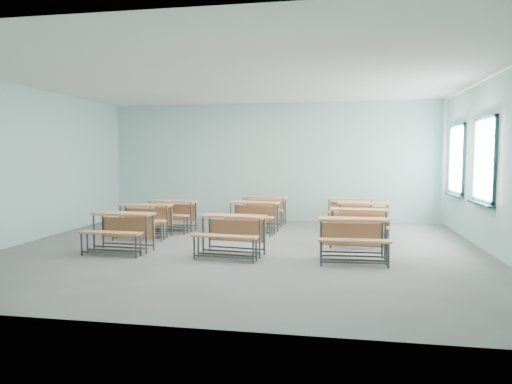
% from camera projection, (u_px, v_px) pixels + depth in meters
% --- Properties ---
extents(room, '(9.04, 8.04, 3.24)m').
position_uv_depth(room, '(247.00, 165.00, 8.54)').
color(room, gray).
rests_on(room, ground).
extents(desk_unit_r0c0, '(1.18, 0.82, 0.72)m').
position_uv_depth(desk_unit_r0c0, '(121.00, 226.00, 8.38)').
color(desk_unit_r0c0, '#D0814B').
rests_on(desk_unit_r0c0, ground).
extents(desk_unit_r0c1, '(1.22, 0.89, 0.72)m').
position_uv_depth(desk_unit_r0c1, '(232.00, 229.00, 8.03)').
color(desk_unit_r0c1, '#D0814B').
rests_on(desk_unit_r0c1, ground).
extents(desk_unit_r0c2, '(1.18, 0.82, 0.72)m').
position_uv_depth(desk_unit_r0c2, '(353.00, 233.00, 7.63)').
color(desk_unit_r0c2, '#D0814B').
rests_on(desk_unit_r0c2, ground).
extents(desk_unit_r1c0, '(1.19, 0.83, 0.72)m').
position_uv_depth(desk_unit_r1c0, '(144.00, 215.00, 9.88)').
color(desk_unit_r1c0, '#D0814B').
rests_on(desk_unit_r1c0, ground).
extents(desk_unit_r1c2, '(1.18, 0.83, 0.72)m').
position_uv_depth(desk_unit_r1c2, '(359.00, 221.00, 9.01)').
color(desk_unit_r1c2, '#D0814B').
rests_on(desk_unit_r1c2, ground).
extents(desk_unit_r2c0, '(1.20, 0.85, 0.72)m').
position_uv_depth(desk_unit_r2c0, '(171.00, 210.00, 10.80)').
color(desk_unit_r2c0, '#D0814B').
rests_on(desk_unit_r2c0, ground).
extents(desk_unit_r2c1, '(1.23, 0.90, 0.72)m').
position_uv_depth(desk_unit_r2c1, '(253.00, 212.00, 10.48)').
color(desk_unit_r2c1, '#D0814B').
rests_on(desk_unit_r2c1, ground).
extents(desk_unit_r2c2, '(1.17, 0.80, 0.72)m').
position_uv_depth(desk_unit_r2c2, '(363.00, 213.00, 10.28)').
color(desk_unit_r2c2, '#D0814B').
rests_on(desk_unit_r2c2, ground).
extents(desk_unit_r3c1, '(1.20, 0.85, 0.72)m').
position_uv_depth(desk_unit_r3c1, '(264.00, 206.00, 11.82)').
color(desk_unit_r3c1, '#D0814B').
rests_on(desk_unit_r3c1, ground).
extents(desk_unit_r3c2, '(1.15, 0.78, 0.72)m').
position_uv_depth(desk_unit_r3c2, '(350.00, 208.00, 11.39)').
color(desk_unit_r3c2, '#D0814B').
rests_on(desk_unit_r3c2, ground).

